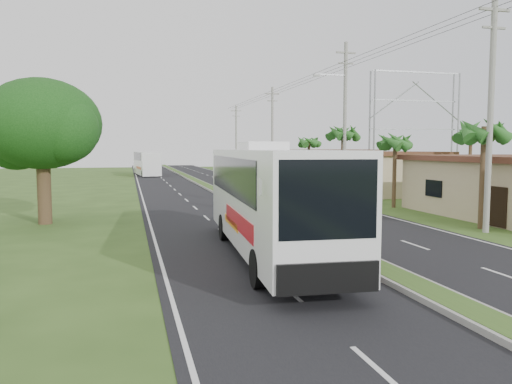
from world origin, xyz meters
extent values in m
plane|color=#344F1D|center=(0.00, 0.00, 0.00)|extent=(180.00, 180.00, 0.00)
cube|color=black|center=(0.00, 20.00, 0.01)|extent=(14.00, 160.00, 0.02)
cube|color=gray|center=(0.00, 20.00, 0.10)|extent=(1.20, 160.00, 0.17)
cube|color=#344F1D|center=(0.00, 20.00, 0.18)|extent=(0.95, 160.00, 0.02)
cube|color=silver|center=(-6.70, 20.00, 0.00)|extent=(0.12, 160.00, 0.01)
cube|color=silver|center=(6.70, 20.00, 0.00)|extent=(0.12, 160.00, 0.01)
cube|color=tan|center=(14.00, 22.00, 1.68)|extent=(7.00, 10.00, 3.35)
cube|color=#50361C|center=(14.00, 22.00, 3.51)|extent=(7.60, 10.60, 0.32)
cube|color=tan|center=(14.00, 36.00, 1.75)|extent=(8.00, 11.00, 3.50)
cube|color=#50361C|center=(14.00, 36.00, 3.66)|extent=(8.60, 11.60, 0.32)
cylinder|color=#473321|center=(9.00, 3.00, 2.50)|extent=(0.26, 0.26, 5.00)
cylinder|color=#473321|center=(9.40, 12.00, 2.30)|extent=(0.26, 0.26, 4.60)
cylinder|color=#473321|center=(8.80, 19.00, 2.70)|extent=(0.26, 0.26, 5.40)
cylinder|color=#473321|center=(9.30, 28.00, 2.40)|extent=(0.26, 0.26, 4.80)
cylinder|color=#473321|center=(17.50, 15.00, 2.60)|extent=(0.26, 0.26, 5.20)
cylinder|color=#473321|center=(-12.00, 10.00, 2.00)|extent=(0.70, 0.70, 4.00)
ellipsoid|color=#123B10|center=(-12.00, 10.00, 5.20)|extent=(6.00, 6.00, 4.68)
sphere|color=#123B10|center=(-13.40, 10.80, 4.70)|extent=(3.80, 3.80, 3.80)
sphere|color=#123B10|center=(-10.80, 9.00, 4.90)|extent=(3.40, 3.40, 3.40)
cylinder|color=gray|center=(8.50, 2.00, 5.50)|extent=(0.28, 0.28, 11.00)
cube|color=gray|center=(8.50, 2.00, 10.20)|extent=(1.60, 0.12, 0.12)
cube|color=gray|center=(8.50, 2.00, 9.40)|extent=(1.20, 0.10, 0.10)
cylinder|color=gray|center=(8.50, 18.00, 6.00)|extent=(0.28, 0.28, 12.00)
cube|color=gray|center=(8.50, 18.00, 11.20)|extent=(1.60, 0.12, 0.12)
cube|color=gray|center=(8.50, 18.00, 10.40)|extent=(1.20, 0.10, 0.10)
cube|color=gray|center=(7.30, 18.00, 9.50)|extent=(2.40, 0.10, 0.10)
cylinder|color=gray|center=(8.50, 38.00, 5.50)|extent=(0.28, 0.28, 11.00)
cube|color=gray|center=(8.50, 38.00, 10.20)|extent=(1.60, 0.12, 0.12)
cube|color=gray|center=(8.50, 38.00, 9.40)|extent=(1.20, 0.10, 0.10)
cylinder|color=gray|center=(8.50, 58.00, 5.25)|extent=(0.28, 0.28, 10.50)
cube|color=gray|center=(8.50, 58.00, 9.70)|extent=(1.60, 0.12, 0.12)
cube|color=gray|center=(8.50, 58.00, 8.90)|extent=(1.20, 0.10, 0.10)
cylinder|color=gray|center=(17.00, 29.50, 6.00)|extent=(0.18, 0.18, 12.00)
cylinder|color=gray|center=(27.00, 29.50, 6.00)|extent=(0.18, 0.18, 12.00)
cylinder|color=gray|center=(17.00, 30.50, 6.00)|extent=(0.18, 0.18, 12.00)
cylinder|color=gray|center=(27.00, 30.50, 6.00)|extent=(0.18, 0.18, 12.00)
cube|color=gray|center=(22.00, 30.00, 6.00)|extent=(10.00, 0.14, 0.14)
cube|color=gray|center=(22.00, 30.00, 9.00)|extent=(10.00, 0.14, 0.14)
cube|color=gray|center=(22.00, 30.00, 12.00)|extent=(10.00, 0.14, 0.14)
cube|color=white|center=(-2.79, -0.44, 2.18)|extent=(3.46, 13.08, 3.40)
cube|color=black|center=(-2.75, 0.20, 2.93)|extent=(3.36, 10.50, 1.36)
cube|color=black|center=(-3.16, -6.85, 2.73)|extent=(2.43, 0.28, 1.90)
cube|color=red|center=(-2.86, -1.74, 1.51)|extent=(3.07, 5.76, 0.59)
cube|color=orange|center=(-2.77, -0.12, 1.23)|extent=(2.93, 3.39, 0.27)
cube|color=white|center=(-2.71, 0.85, 4.04)|extent=(1.66, 2.67, 0.30)
cylinder|color=black|center=(-4.25, -4.46, 0.56)|extent=(0.41, 1.14, 1.12)
cylinder|color=black|center=(-1.81, -4.61, 0.56)|extent=(0.41, 1.14, 1.12)
cylinder|color=black|center=(-3.80, 3.08, 0.56)|extent=(0.41, 1.14, 1.12)
cylinder|color=black|center=(-1.36, 2.93, 0.56)|extent=(0.41, 1.14, 1.12)
cube|color=white|center=(-5.14, 56.86, 1.80)|extent=(3.58, 11.98, 3.28)
cube|color=black|center=(-5.18, 57.38, 2.78)|extent=(3.36, 8.92, 1.12)
cube|color=#D14514|center=(-5.05, 55.84, 1.17)|extent=(3.10, 5.85, 0.36)
cylinder|color=black|center=(-5.84, 51.91, 0.49)|extent=(0.39, 1.01, 0.99)
cylinder|color=black|center=(-3.59, 52.11, 0.49)|extent=(0.39, 1.01, 0.99)
cylinder|color=black|center=(-6.64, 61.11, 0.49)|extent=(0.39, 1.01, 0.99)
cylinder|color=black|center=(-4.39, 61.31, 0.49)|extent=(0.39, 1.01, 0.99)
imported|color=black|center=(-1.01, 13.02, 0.48)|extent=(1.64, 0.61, 0.97)
imported|color=maroon|center=(-1.01, 13.02, 1.39)|extent=(0.65, 0.46, 1.67)
camera|label=1|loc=(-7.72, -17.78, 3.93)|focal=35.00mm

